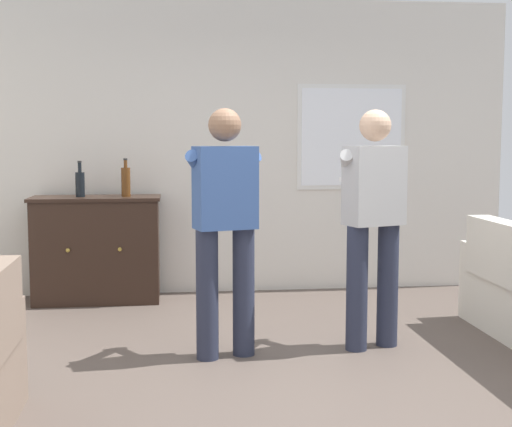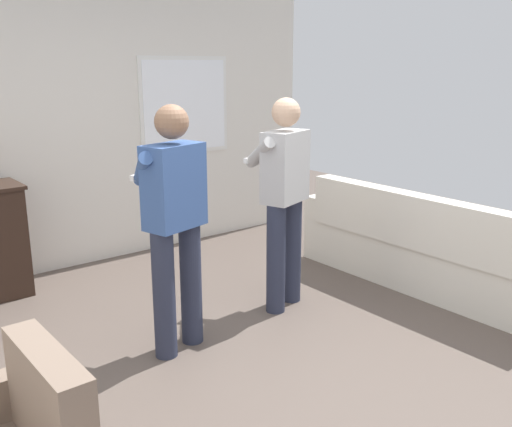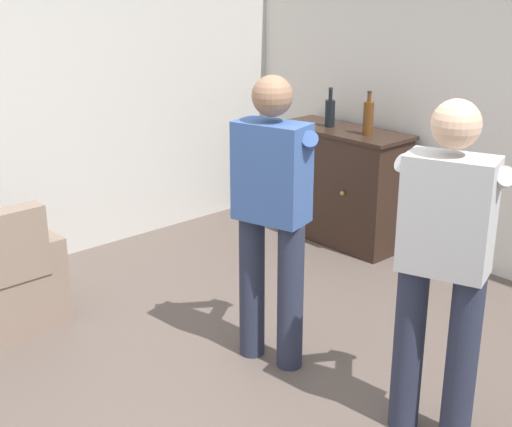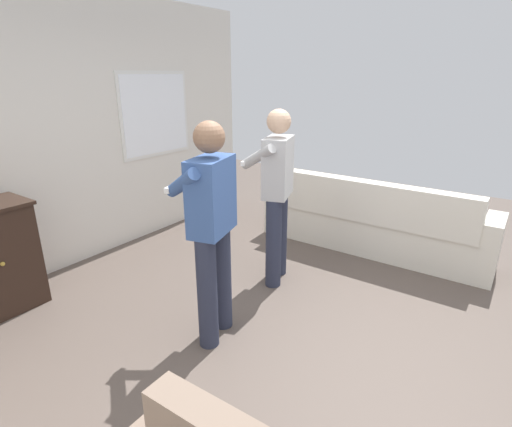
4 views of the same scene
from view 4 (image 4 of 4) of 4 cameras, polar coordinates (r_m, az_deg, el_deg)
ground at (r=3.33m, az=5.06°, el=-17.03°), size 10.40×10.40×0.00m
wall_back_with_window at (r=4.65m, az=-24.34°, el=10.68°), size 5.20×0.15×2.80m
couch at (r=4.79m, az=15.91°, el=-1.45°), size 0.57×2.62×0.87m
person_standing_left at (r=2.91m, az=-6.44°, el=-1.58°), size 0.54×0.52×1.68m
person_standing_right at (r=3.77m, az=2.93°, el=3.41°), size 0.53×0.52×1.68m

